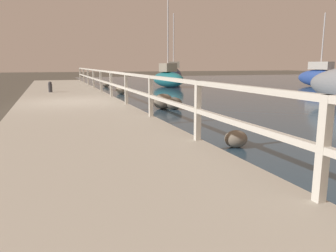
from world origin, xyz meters
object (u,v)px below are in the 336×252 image
mooring_bollard (50,87)px  sailboat_blue (320,76)px  sailboat_navy (174,74)px  sailboat_teal (168,78)px

mooring_bollard → sailboat_blue: 18.56m
mooring_bollard → sailboat_navy: size_ratio=0.09×
mooring_bollard → sailboat_teal: 9.21m
sailboat_navy → sailboat_blue: sailboat_navy is taller
mooring_bollard → sailboat_navy: sailboat_navy is taller
sailboat_blue → mooring_bollard: bearing=176.8°
mooring_bollard → sailboat_navy: 13.69m
mooring_bollard → sailboat_blue: sailboat_blue is taller
sailboat_teal → sailboat_blue: sailboat_teal is taller
mooring_bollard → sailboat_teal: size_ratio=0.08×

